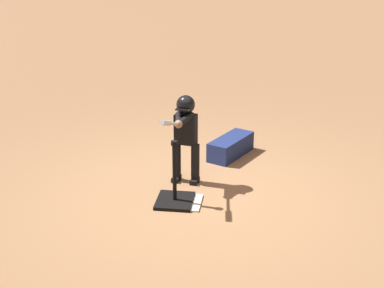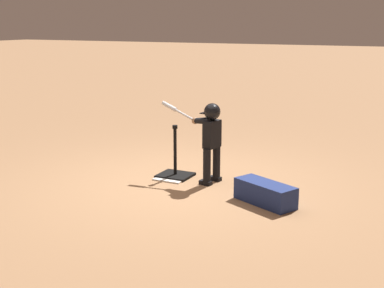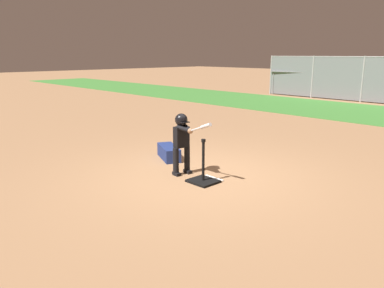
# 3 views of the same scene
# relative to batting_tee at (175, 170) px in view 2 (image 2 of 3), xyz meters

# --- Properties ---
(ground_plane) EXTENTS (90.00, 90.00, 0.00)m
(ground_plane) POSITION_rel_batting_tee_xyz_m (-0.26, 0.26, -0.10)
(ground_plane) COLOR #99704C
(home_plate) EXTENTS (0.44, 0.44, 0.02)m
(home_plate) POSITION_rel_batting_tee_xyz_m (-0.00, 0.10, -0.09)
(home_plate) COLOR white
(home_plate) RESTS_ON ground_plane
(batting_tee) EXTENTS (0.49, 0.44, 0.79)m
(batting_tee) POSITION_rel_batting_tee_xyz_m (0.00, 0.00, 0.00)
(batting_tee) COLOR black
(batting_tee) RESTS_ON ground_plane
(batter_child) EXTENTS (1.00, 0.38, 1.16)m
(batter_child) POSITION_rel_batting_tee_xyz_m (-0.58, 0.04, 0.64)
(batter_child) COLOR black
(batter_child) RESTS_ON ground_plane
(equipment_bag) EXTENTS (0.90, 0.65, 0.28)m
(equipment_bag) POSITION_rel_batting_tee_xyz_m (-1.60, 0.57, 0.04)
(equipment_bag) COLOR navy
(equipment_bag) RESTS_ON ground_plane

